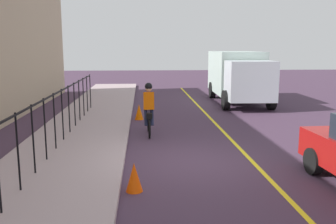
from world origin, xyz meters
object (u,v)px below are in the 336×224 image
box_truck_background (238,74)px  traffic_cone_near (139,112)px  cyclist_lead (149,109)px  traffic_cone_far (134,177)px

box_truck_background → traffic_cone_near: 7.20m
cyclist_lead → traffic_cone_near: cyclist_lead is taller
cyclist_lead → traffic_cone_far: cyclist_lead is taller
cyclist_lead → traffic_cone_near: 2.94m
traffic_cone_far → cyclist_lead: bearing=-4.6°
box_truck_background → traffic_cone_near: bearing=-47.6°
traffic_cone_near → traffic_cone_far: bearing=179.7°
traffic_cone_near → traffic_cone_far: (-7.88, 0.04, -0.02)m
box_truck_background → traffic_cone_far: (-12.47, 5.45, -1.24)m
cyclist_lead → box_truck_background: 9.01m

